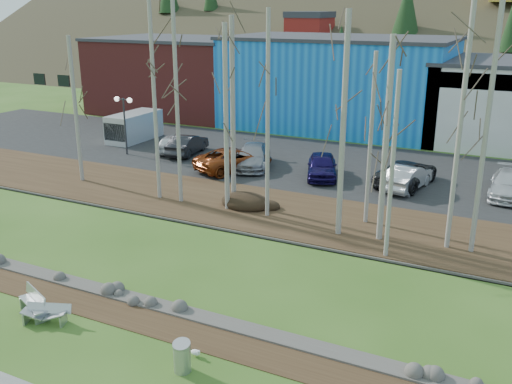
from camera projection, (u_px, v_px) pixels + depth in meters
The scene contains 36 objects.
ground at pixel (130, 356), 18.70m from camera, with size 200.00×200.00×0.00m, color #325818.
dirt_strip at pixel (167, 325), 20.48m from camera, with size 80.00×1.80×0.03m, color #382616.
near_bank_rocks at pixel (182, 313), 21.34m from camera, with size 80.00×0.80×0.50m, color #47423D, non-canonical shape.
river at pixel (234, 270), 24.83m from camera, with size 80.00×8.00×0.90m, color black, non-canonical shape.
far_bank_rocks at pixel (273, 237), 28.32m from camera, with size 80.00×0.80×0.46m, color #47423D, non-canonical shape.
far_bank at pixel (298, 215), 31.02m from camera, with size 80.00×7.00×0.15m, color #382616.
parking_lot at pixel (355, 169), 39.97m from camera, with size 80.00×14.00×0.14m, color black.
building_brick at pixel (178, 75), 60.82m from camera, with size 16.32×12.24×7.80m.
building_blue at pixel (339, 82), 53.15m from camera, with size 20.40×12.24×8.30m.
bench_intact at pixel (35, 303), 21.15m from camera, with size 1.86×1.19×0.90m.
bench_damaged at pixel (46, 314), 20.54m from camera, with size 1.73×1.07×0.74m.
litter_bin at pixel (182, 358), 17.79m from camera, with size 0.54×0.54×0.94m, color #ACAFB1.
seagull at pixel (196, 352), 18.62m from camera, with size 0.41×0.19×0.30m.
dirt_mound at pixel (245, 201), 32.17m from camera, with size 2.90×2.05×0.57m, color black.
birch_0 at pixel (76, 110), 35.68m from camera, with size 0.25×0.25×9.11m.
birch_1 at pixel (154, 95), 31.88m from camera, with size 0.23×0.23×12.05m.
birch_2 at pixel (233, 113), 31.26m from camera, with size 0.27×0.27×10.35m.
birch_3 at pixel (268, 117), 29.18m from camera, with size 0.22×0.22×10.73m.
birch_4 at pixel (226, 120), 30.38m from camera, with size 0.26×0.26×10.00m.
birch_5 at pixel (371, 140), 28.58m from camera, with size 0.21×0.21×8.74m.
birch_6 at pixel (392, 167), 24.61m from camera, with size 0.20×0.20×8.32m.
birch_7 at pixel (343, 128), 26.74m from camera, with size 0.28×0.28×10.69m.
birch_8 at pixel (386, 142), 26.28m from camera, with size 0.29×0.29×9.62m.
birch_9 at pixel (461, 123), 24.97m from camera, with size 0.23×0.23×11.83m.
birch_10 at pixel (177, 97), 31.24m from camera, with size 0.23×0.23×12.05m.
birch_11 at pixel (487, 125), 24.52m from camera, with size 0.23×0.23×11.83m.
street_lamp at pixel (124, 109), 42.50m from camera, with size 1.66×0.50×4.37m.
car_0 at pixel (172, 143), 44.02m from camera, with size 1.61×4.01×1.37m, color silver.
car_1 at pixel (187, 144), 43.35m from camera, with size 1.61×4.61×1.52m, color black.
car_2 at pixel (234, 159), 39.14m from camera, with size 2.60×5.64×1.57m, color maroon.
car_3 at pixel (253, 156), 39.94m from camera, with size 2.17×5.34×1.55m, color gray.
car_4 at pixel (322, 166), 37.47m from camera, with size 1.87×4.65×1.59m, color #140D41.
car_5 at pixel (408, 177), 35.09m from camera, with size 1.61×4.61×1.52m, color #ACABAD.
car_6 at pixel (406, 173), 35.94m from camera, with size 2.57×5.57×1.55m, color #232325.
car_7 at pixel (509, 184), 33.79m from camera, with size 2.06×5.07×1.47m, color silver.
van_grey at pixel (133, 127), 47.67m from camera, with size 2.23×5.26×2.29m.
Camera 1 is at (10.85, -12.58, 10.94)m, focal length 40.00 mm.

